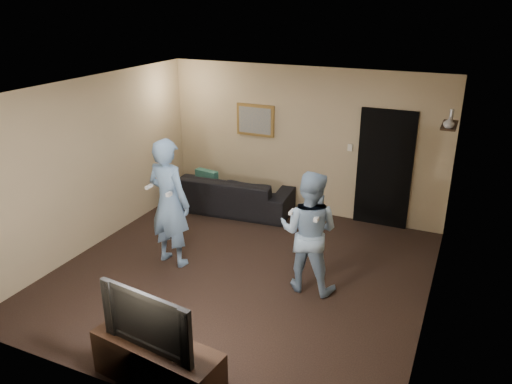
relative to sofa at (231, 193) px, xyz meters
The scene contains 19 objects.
ground 2.31m from the sofa, 59.33° to the right, with size 5.00×5.00×0.00m, color black.
ceiling 3.22m from the sofa, 59.33° to the right, with size 5.00×5.00×0.04m, color silver.
wall_back 1.61m from the sofa, 24.68° to the left, with size 5.00×0.04×2.60m, color tan.
wall_front 4.72m from the sofa, 75.37° to the right, with size 5.00×0.04×2.60m, color tan.
wall_left 2.57m from the sofa, 124.19° to the right, with size 0.04×5.00×2.60m, color tan.
wall_right 4.27m from the sofa, 28.19° to the right, with size 0.04×5.00×2.60m, color tan.
sofa is the anchor object (origin of this frame).
throw_pillow 0.51m from the sofa, behind, with size 0.44×0.14×0.44m, color #194D46.
painting_frame 1.40m from the sofa, 62.54° to the left, with size 0.72×0.05×0.57m, color olive.
painting_canvas 1.39m from the sofa, 61.25° to the left, with size 0.62×0.01×0.47m, color slate.
doorway 2.75m from the sofa, 10.94° to the left, with size 0.90×0.06×2.00m, color black.
light_switch 2.30m from the sofa, 14.21° to the left, with size 0.08×0.02×0.12m, color silver.
wall_shelf 3.93m from the sofa, ahead, with size 0.20×0.60×0.03m, color black.
shelf_vase 3.99m from the sofa, ahead, with size 0.14×0.14×0.15m, color #A6A6AA.
shelf_figurine 3.97m from the sofa, ahead, with size 0.06×0.06×0.18m, color #B3B4B8.
tv_console 4.47m from the sofa, 72.39° to the right, with size 1.39×0.45×0.50m, color black.
television 4.49m from the sofa, 72.39° to the right, with size 1.08×0.14×0.62m, color black.
wii_player_left 2.16m from the sofa, 87.54° to the right, with size 0.75×0.56×1.89m.
wii_player_right 2.91m from the sofa, 42.09° to the right, with size 0.82×0.65×1.65m.
Camera 1 is at (2.73, -5.55, 3.67)m, focal length 35.00 mm.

